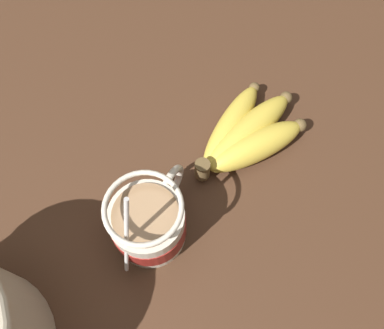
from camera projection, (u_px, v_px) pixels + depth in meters
table at (180, 193)px, 51.91cm from camera, size 107.56×107.56×3.73cm
coffee_mug at (147, 222)px, 43.94cm from camera, size 13.60×8.86×15.26cm
banana_bunch at (246, 134)px, 51.68cm from camera, size 18.41×12.16×4.31cm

